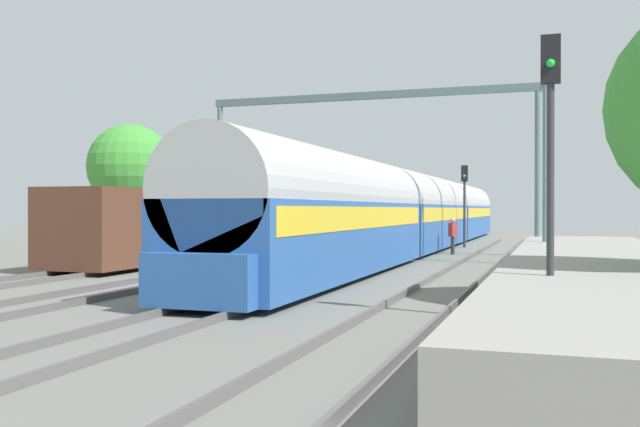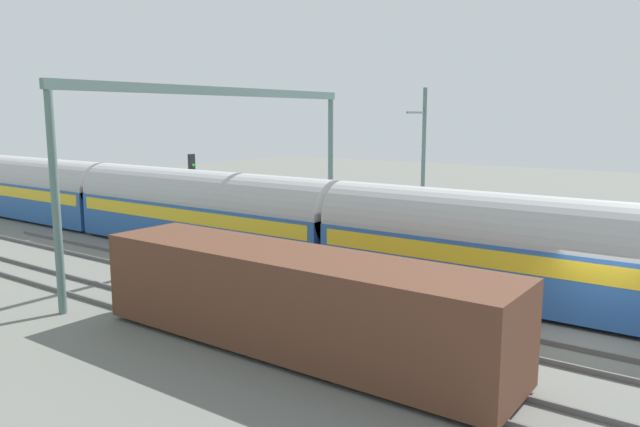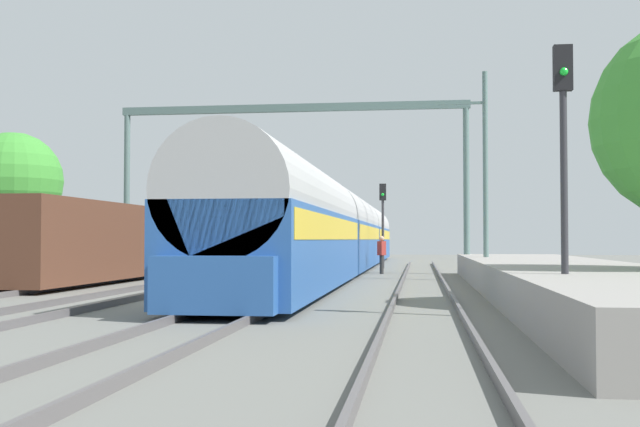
% 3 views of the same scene
% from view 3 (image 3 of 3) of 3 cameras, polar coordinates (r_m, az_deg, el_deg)
% --- Properties ---
extents(ground, '(120.00, 120.00, 0.00)m').
position_cam_3_polar(ground, '(20.85, -9.04, -6.23)').
color(ground, slate).
extents(track_west, '(1.51, 60.00, 0.16)m').
position_cam_3_polar(track_west, '(21.49, -14.16, -5.85)').
color(track_west, '#585455').
rests_on(track_west, ground).
extents(track_east, '(1.51, 60.00, 0.16)m').
position_cam_3_polar(track_east, '(20.37, -3.63, -6.13)').
color(track_east, '#585455').
rests_on(track_east, ground).
extents(track_far_east, '(1.52, 60.00, 0.16)m').
position_cam_3_polar(track_far_east, '(20.00, 7.71, -6.19)').
color(track_far_east, '#585455').
rests_on(track_far_east, ground).
extents(platform, '(4.40, 28.00, 0.90)m').
position_cam_3_polar(platform, '(22.33, 17.55, -4.72)').
color(platform, gray).
rests_on(platform, ground).
extents(passenger_train, '(2.93, 49.20, 3.82)m').
position_cam_3_polar(passenger_train, '(38.95, 1.66, -1.33)').
color(passenger_train, '#28569E').
rests_on(passenger_train, ground).
extents(freight_car, '(2.80, 13.00, 2.70)m').
position_cam_3_polar(freight_car, '(29.22, -16.54, -2.04)').
color(freight_car, '#563323').
rests_on(freight_car, ground).
extents(person_crossing, '(0.40, 0.47, 1.73)m').
position_cam_3_polar(person_crossing, '(35.19, 4.58, -2.80)').
color(person_crossing, '#2B2B2B').
rests_on(person_crossing, ground).
extents(railway_signal_near, '(0.36, 0.30, 5.39)m').
position_cam_3_polar(railway_signal_near, '(15.87, 17.57, 4.87)').
color(railway_signal_near, '#2D2D33').
rests_on(railway_signal_near, ground).
extents(railway_signal_far, '(0.36, 0.30, 4.58)m').
position_cam_3_polar(railway_signal_far, '(41.66, 4.67, -0.02)').
color(railway_signal_far, '#2D2D33').
rests_on(railway_signal_far, ground).
extents(catenary_gantry, '(16.34, 0.28, 7.86)m').
position_cam_3_polar(catenary_gantry, '(35.90, -2.10, 4.99)').
color(catenary_gantry, slate).
rests_on(catenary_gantry, ground).
extents(catenary_pole_east_mid, '(1.90, 0.20, 8.00)m').
position_cam_3_polar(catenary_pole_east_mid, '(30.06, 12.05, 3.03)').
color(catenary_pole_east_mid, slate).
rests_on(catenary_pole_east_mid, ground).
extents(tree_west_background, '(5.05, 5.05, 7.18)m').
position_cam_3_polar(tree_west_background, '(43.43, -21.72, 2.27)').
color(tree_west_background, '#4C3826').
rests_on(tree_west_background, ground).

